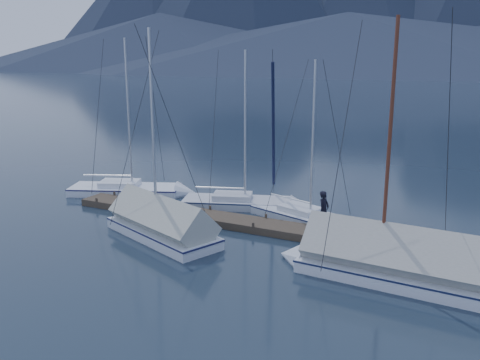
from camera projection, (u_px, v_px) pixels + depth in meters
name	position (u px, v px, depth m)	size (l,w,h in m)	color
ground	(219.00, 239.00, 21.81)	(1000.00, 1000.00, 0.00)	black
dock	(240.00, 224.00, 23.52)	(18.00, 1.50, 0.54)	#382D23
mooring_posts	(230.00, 217.00, 23.68)	(15.12, 1.52, 0.35)	#382D23
sailboat_open_left	(141.00, 191.00, 29.05)	(7.42, 4.64, 9.52)	white
sailboat_open_mid	(254.00, 204.00, 26.48)	(6.89, 3.97, 8.79)	silver
sailboat_open_right	(318.00, 221.00, 23.75)	(6.51, 3.57, 8.29)	silver
sailboat_covered_near	(377.00, 263.00, 18.03)	(7.73, 3.29, 9.90)	white
sailboat_covered_far	(155.00, 225.00, 22.27)	(7.16, 4.35, 9.65)	white
person	(324.00, 210.00, 21.96)	(0.61, 0.40, 1.68)	black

